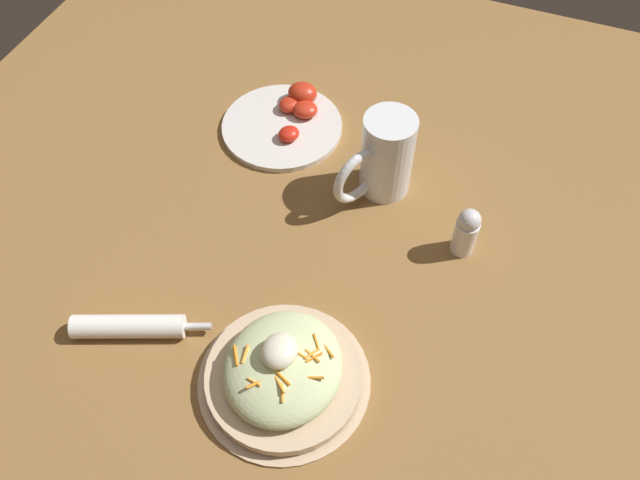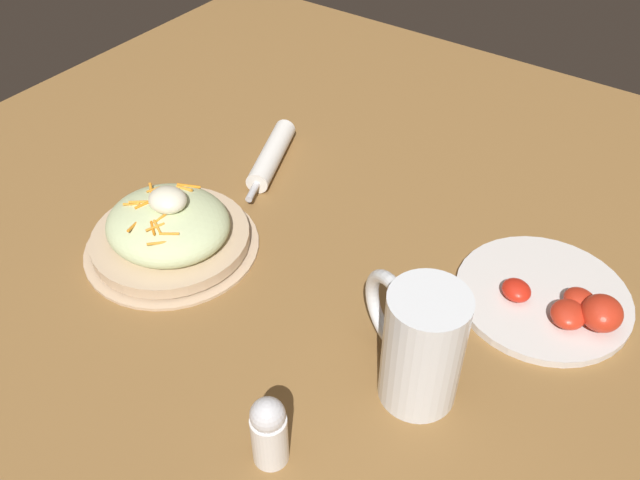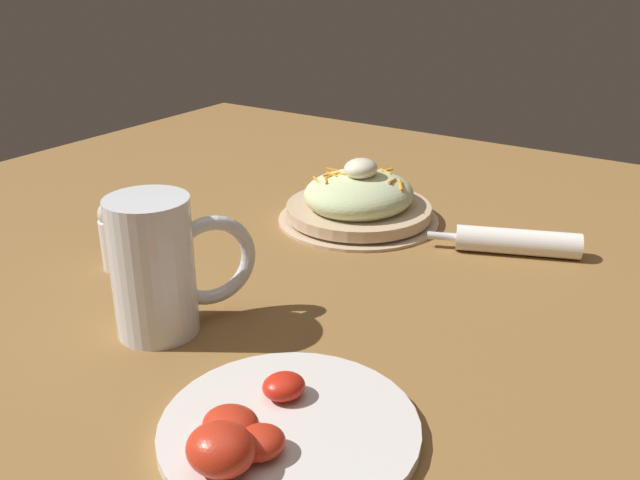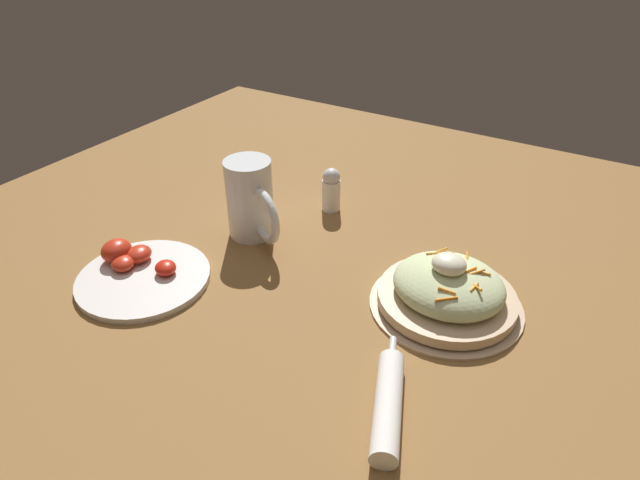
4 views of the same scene
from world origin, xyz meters
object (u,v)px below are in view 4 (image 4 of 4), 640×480
napkin_roll (388,404)px  salt_shaker (331,189)px  salad_plate (448,291)px  beer_mug (251,203)px  tomato_plate (139,272)px

napkin_roll → salt_shaker: salt_shaker is taller
salad_plate → napkin_roll: (0.01, -0.22, -0.01)m
salad_plate → beer_mug: size_ratio=1.60×
napkin_roll → tomato_plate: size_ratio=0.88×
salad_plate → tomato_plate: (-0.44, -0.18, -0.02)m
beer_mug → napkin_roll: bearing=-32.0°
napkin_roll → beer_mug: bearing=148.0°
salad_plate → salt_shaker: (-0.29, 0.16, 0.01)m
tomato_plate → napkin_roll: bearing=-4.8°
salt_shaker → tomato_plate: bearing=-113.3°
beer_mug → salt_shaker: beer_mug is taller
tomato_plate → salt_shaker: (0.15, 0.34, 0.03)m
beer_mug → napkin_roll: (0.37, -0.23, -0.05)m
salad_plate → napkin_roll: bearing=-87.4°
salad_plate → salt_shaker: bearing=150.8°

